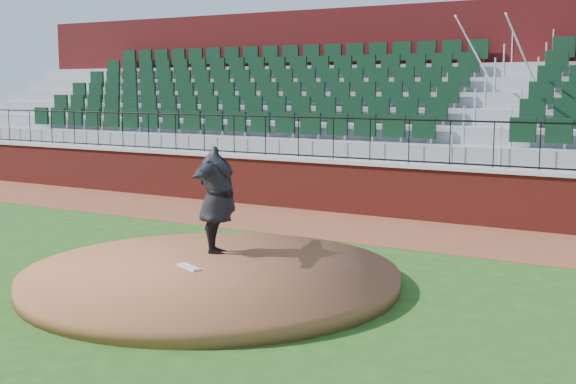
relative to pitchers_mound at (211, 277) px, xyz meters
The scene contains 10 objects.
ground 0.48m from the pitchers_mound, ahead, with size 90.00×90.00×0.00m, color #224E16.
warning_track 5.50m from the pitchers_mound, 85.23° to the left, with size 34.00×3.20×0.01m, color brown.
field_wall 7.11m from the pitchers_mound, 86.31° to the left, with size 34.00×0.35×1.20m, color maroon.
wall_cap 7.18m from the pitchers_mound, 86.31° to the left, with size 34.00×0.45×0.10m, color #B7B7B7.
wall_railing 7.29m from the pitchers_mound, 86.31° to the left, with size 34.00×0.05×1.00m, color black, non-canonical shape.
seating_stands 10.05m from the pitchers_mound, 87.33° to the left, with size 34.00×5.10×4.60m, color gray, non-canonical shape.
concourse_wall 12.88m from the pitchers_mound, 87.93° to the left, with size 34.00×0.50×5.50m, color maroon.
pitchers_mound is the anchor object (origin of this frame).
pitching_rubber 0.39m from the pitchers_mound, 159.68° to the right, with size 0.53×0.13×0.04m, color silver.
pitcher 1.55m from the pitchers_mound, 120.80° to the left, with size 2.24×0.61×1.83m, color black.
Camera 1 is at (6.30, -9.21, 3.07)m, focal length 46.56 mm.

